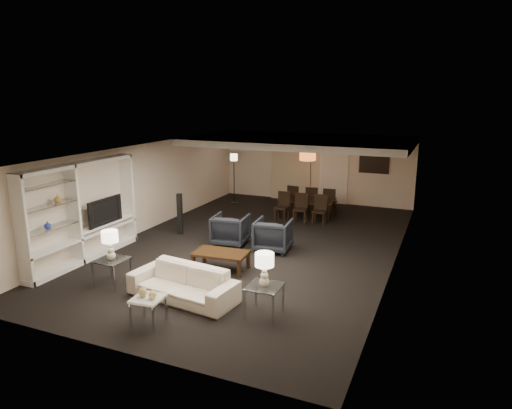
{
  "coord_description": "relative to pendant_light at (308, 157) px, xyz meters",
  "views": [
    {
      "loc": [
        4.47,
        -10.47,
        3.87
      ],
      "look_at": [
        0.0,
        0.0,
        1.1
      ],
      "focal_mm": 32.0,
      "sensor_mm": 36.0,
      "label": 1
    }
  ],
  "objects": [
    {
      "name": "coffee_table",
      "position": [
        -0.34,
        -5.4,
        -1.71
      ],
      "size": [
        1.24,
        0.79,
        0.43
      ],
      "primitive_type": null,
      "rotation": [
        0.0,
        0.0,
        0.09
      ],
      "color": "black",
      "rests_on": "floor"
    },
    {
      "name": "side_table_right",
      "position": [
        1.36,
        -7.0,
        -1.64
      ],
      "size": [
        0.6,
        0.6,
        0.56
      ],
      "primitive_type": null,
      "rotation": [
        0.0,
        0.0,
        0.02
      ],
      "color": "silver",
      "rests_on": "floor"
    },
    {
      "name": "chair_fm",
      "position": [
        0.11,
        0.28,
        -1.47
      ],
      "size": [
        0.47,
        0.47,
        0.91
      ],
      "primitive_type": null,
      "rotation": [
        0.0,
        0.0,
        3.26
      ],
      "color": "black",
      "rests_on": "floor"
    },
    {
      "name": "floor_speaker",
      "position": [
        -2.66,
        -3.42,
        -1.34
      ],
      "size": [
        0.15,
        0.15,
        1.17
      ],
      "primitive_type": "cube",
      "rotation": [
        0.0,
        0.0,
        0.2
      ],
      "color": "black",
      "rests_on": "floor"
    },
    {
      "name": "chair_nl",
      "position": [
        -0.49,
        -1.02,
        -1.47
      ],
      "size": [
        0.44,
        0.44,
        0.91
      ],
      "primitive_type": null,
      "rotation": [
        0.0,
        0.0,
        -0.06
      ],
      "color": "black",
      "rests_on": "floor"
    },
    {
      "name": "media_unit",
      "position": [
        -3.61,
        -6.1,
        -0.74
      ],
      "size": [
        0.38,
        3.4,
        2.35
      ],
      "primitive_type": null,
      "color": "white",
      "rests_on": "wall_left"
    },
    {
      "name": "wall_left",
      "position": [
        -3.8,
        -3.5,
        -0.67
      ],
      "size": [
        0.02,
        11.0,
        2.5
      ],
      "primitive_type": "cube",
      "color": "beige",
      "rests_on": "ground"
    },
    {
      "name": "painting",
      "position": [
        1.8,
        1.96,
        -0.37
      ],
      "size": [
        0.95,
        0.04,
        0.65
      ],
      "primitive_type": "cube",
      "color": "#142D38",
      "rests_on": "wall_back"
    },
    {
      "name": "dining_table",
      "position": [
        0.11,
        -0.37,
        -1.61
      ],
      "size": [
        1.79,
        1.06,
        0.61
      ],
      "primitive_type": "imported",
      "rotation": [
        0.0,
        0.0,
        0.05
      ],
      "color": "black",
      "rests_on": "floor"
    },
    {
      "name": "curtains",
      "position": [
        -1.2,
        1.92,
        -0.72
      ],
      "size": [
        1.5,
        0.12,
        2.4
      ],
      "primitive_type": "cube",
      "color": "beige",
      "rests_on": "wall_back"
    },
    {
      "name": "side_table_left",
      "position": [
        -2.04,
        -7.0,
        -1.64
      ],
      "size": [
        0.6,
        0.6,
        0.56
      ],
      "primitive_type": null,
      "rotation": [
        0.0,
        0.0,
        -0.02
      ],
      "color": "silver",
      "rests_on": "floor"
    },
    {
      "name": "armchair_left",
      "position": [
        -0.94,
        -3.7,
        -1.52
      ],
      "size": [
        0.97,
        0.99,
        0.81
      ],
      "primitive_type": "imported",
      "rotation": [
        0.0,
        0.0,
        3.27
      ],
      "color": "black",
      "rests_on": "floor"
    },
    {
      "name": "floor",
      "position": [
        -0.3,
        -3.5,
        -1.92
      ],
      "size": [
        11.0,
        11.0,
        0.0
      ],
      "primitive_type": "plane",
      "color": "black",
      "rests_on": "ground"
    },
    {
      "name": "marble_table",
      "position": [
        -0.34,
        -8.1,
        -1.67
      ],
      "size": [
        0.54,
        0.54,
        0.5
      ],
      "primitive_type": null,
      "rotation": [
        0.0,
        0.0,
        0.1
      ],
      "color": "white",
      "rests_on": "floor"
    },
    {
      "name": "vase_blue",
      "position": [
        -3.61,
        -7.11,
        -0.78
      ],
      "size": [
        0.16,
        0.16,
        0.17
      ],
      "primitive_type": "imported",
      "color": "#243B9F",
      "rests_on": "media_unit"
    },
    {
      "name": "chair_fl",
      "position": [
        -0.49,
        0.28,
        -1.47
      ],
      "size": [
        0.46,
        0.46,
        0.91
      ],
      "primitive_type": null,
      "rotation": [
        0.0,
        0.0,
        3.03
      ],
      "color": "black",
      "rests_on": "floor"
    },
    {
      "name": "wall_right",
      "position": [
        3.2,
        -3.5,
        -0.67
      ],
      "size": [
        0.02,
        11.0,
        2.5
      ],
      "primitive_type": "cube",
      "color": "beige",
      "rests_on": "ground"
    },
    {
      "name": "pendant_light",
      "position": [
        0.0,
        0.0,
        0.0
      ],
      "size": [
        0.52,
        0.52,
        0.24
      ],
      "primitive_type": "cylinder",
      "color": "#D8591E",
      "rests_on": "ceiling_soffit"
    },
    {
      "name": "floor_lamp",
      "position": [
        -2.88,
        0.53,
        -1.02
      ],
      "size": [
        0.31,
        0.31,
        1.79
      ],
      "primitive_type": null,
      "rotation": [
        0.0,
        0.0,
        -0.23
      ],
      "color": "black",
      "rests_on": "floor"
    },
    {
      "name": "chair_nr",
      "position": [
        0.71,
        -1.02,
        -1.47
      ],
      "size": [
        0.45,
        0.45,
        0.91
      ],
      "primitive_type": null,
      "rotation": [
        0.0,
        0.0,
        0.07
      ],
      "color": "black",
      "rests_on": "floor"
    },
    {
      "name": "wall_back",
      "position": [
        -0.3,
        2.0,
        -0.67
      ],
      "size": [
        7.0,
        0.02,
        2.5
      ],
      "primitive_type": "cube",
      "color": "beige",
      "rests_on": "ground"
    },
    {
      "name": "ceiling_soffit",
      "position": [
        -0.3,
        0.0,
        0.48
      ],
      "size": [
        7.0,
        4.0,
        0.2
      ],
      "primitive_type": "cube",
      "color": "silver",
      "rests_on": "ceiling"
    },
    {
      "name": "chair_fr",
      "position": [
        0.71,
        0.28,
        -1.47
      ],
      "size": [
        0.44,
        0.44,
        0.91
      ],
      "primitive_type": null,
      "rotation": [
        0.0,
        0.0,
        3.2
      ],
      "color": "black",
      "rests_on": "floor"
    },
    {
      "name": "television",
      "position": [
        -3.58,
        -5.49,
        -0.84
      ],
      "size": [
        1.13,
        0.15,
        0.65
      ],
      "primitive_type": "imported",
      "rotation": [
        0.0,
        0.0,
        1.57
      ],
      "color": "black",
      "rests_on": "media_unit"
    },
    {
      "name": "table_lamp_left",
      "position": [
        -2.04,
        -7.0,
        -1.06
      ],
      "size": [
        0.37,
        0.37,
        0.61
      ],
      "primitive_type": null,
      "rotation": [
        0.0,
        0.0,
        -0.12
      ],
      "color": "beige",
      "rests_on": "side_table_left"
    },
    {
      "name": "wall_front",
      "position": [
        -0.3,
        -9.0,
        -0.67
      ],
      "size": [
        7.0,
        0.02,
        2.5
      ],
      "primitive_type": "cube",
      "color": "beige",
      "rests_on": "ground"
    },
    {
      "name": "sofa",
      "position": [
        -0.34,
        -7.0,
        -1.6
      ],
      "size": [
        2.26,
        1.11,
        0.63
      ],
      "primitive_type": "imported",
      "rotation": [
        0.0,
        0.0,
        -0.12
      ],
      "color": "beige",
      "rests_on": "floor"
    },
    {
      "name": "vase_amber",
      "position": [
        -3.61,
        -6.77,
        -0.27
      ],
      "size": [
        0.17,
        0.17,
        0.18
      ],
      "primitive_type": "imported",
      "color": "#AB7F39",
      "rests_on": "media_unit"
    },
    {
      "name": "armchair_right",
      "position": [
        0.26,
        -3.7,
        -1.52
      ],
      "size": [
        0.94,
        0.97,
        0.81
      ],
      "primitive_type": "imported",
      "rotation": [
        0.0,
        0.0,
        3.24
      ],
      "color": "black",
      "rests_on": "floor"
    },
    {
      "name": "door",
      "position": [
        0.4,
        1.97,
        -0.87
      ],
      "size": [
        0.9,
        0.05,
        2.1
      ],
      "primitive_type": "cube",
      "color": "silver",
      "rests_on": "wall_back"
    },
    {
      "name": "gold_gourd_b",
      "position": [
        -0.24,
        -8.1,
        -1.35
      ],
      "size": [
        0.14,
        0.14,
        0.14
      ],
      "primitive_type": "sphere",
      "color": "#E5CD79",
      "rests_on": "marble_table"
    },
    {
      "name": "gold_gourd_a",
      "position": [
        -0.44,
        -8.1,
        -1.35
      ],
      "size": [
        0.16,
        0.16,
        0.16
      ],
      "primitive_type": "sphere",
      "color": "tan",
      "rests_on": "marble_table"
    },
    {
      "name": "chair_nm",
      "position": [
        0.11,
        -1.02,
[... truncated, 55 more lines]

